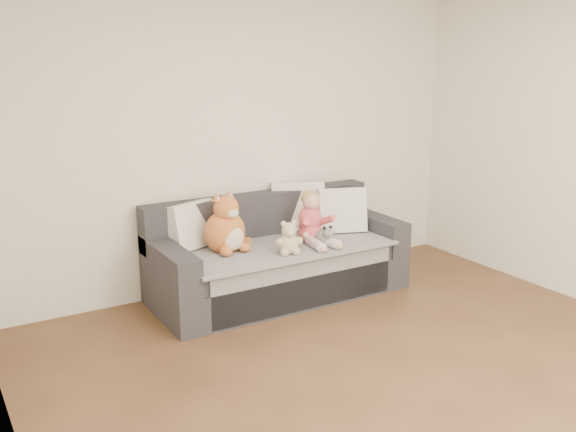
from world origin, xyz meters
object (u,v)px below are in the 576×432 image
object	(u,v)px
sofa	(277,260)
teddy_bear	(289,240)
toddler	(312,221)
sippy_cup	(286,241)
plush_cat	(226,228)

from	to	relation	value
sofa	teddy_bear	world-z (taller)	sofa
toddler	sofa	bearing A→B (deg)	149.06
toddler	sippy_cup	distance (m)	0.31
sofa	toddler	size ratio (longest dim) A/B	4.74
plush_cat	teddy_bear	size ratio (longest dim) A/B	1.86
sofa	plush_cat	size ratio (longest dim) A/B	4.15
teddy_bear	sippy_cup	size ratio (longest dim) A/B	2.70
toddler	sippy_cup	xyz separation A→B (m)	(-0.27, -0.02, -0.14)
toddler	plush_cat	xyz separation A→B (m)	(-0.74, 0.17, 0.00)
teddy_bear	sippy_cup	xyz separation A→B (m)	(0.06, 0.16, -0.06)
sofa	plush_cat	xyz separation A→B (m)	(-0.48, 0.00, 0.36)
toddler	teddy_bear	xyz separation A→B (m)	(-0.34, -0.17, -0.08)
toddler	teddy_bear	size ratio (longest dim) A/B	1.62
toddler	teddy_bear	world-z (taller)	toddler
teddy_bear	sofa	bearing A→B (deg)	91.80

